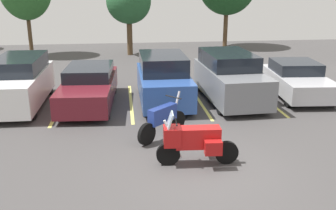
{
  "coord_description": "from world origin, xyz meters",
  "views": [
    {
      "loc": [
        -1.98,
        -8.85,
        4.64
      ],
      "look_at": [
        -0.67,
        2.27,
        1.06
      ],
      "focal_mm": 41.46,
      "sensor_mm": 36.0,
      "label": 1
    }
  ],
  "objects_px": {
    "motorcycle_touring": "(194,140)",
    "car_white": "(20,82)",
    "motorcycle_second": "(163,120)",
    "car_grey": "(230,77)",
    "car_blue": "(163,80)",
    "car_silver": "(297,80)",
    "car_maroon": "(89,86)"
  },
  "relations": [
    {
      "from": "car_maroon",
      "to": "car_white",
      "type": "bearing_deg",
      "value": 177.15
    },
    {
      "from": "motorcycle_second",
      "to": "car_grey",
      "type": "height_order",
      "value": "car_grey"
    },
    {
      "from": "car_white",
      "to": "car_grey",
      "type": "relative_size",
      "value": 1.01
    },
    {
      "from": "car_maroon",
      "to": "car_blue",
      "type": "relative_size",
      "value": 1.16
    },
    {
      "from": "motorcycle_touring",
      "to": "car_maroon",
      "type": "bearing_deg",
      "value": 118.68
    },
    {
      "from": "car_maroon",
      "to": "car_grey",
      "type": "bearing_deg",
      "value": -1.0
    },
    {
      "from": "motorcycle_touring",
      "to": "motorcycle_second",
      "type": "xyz_separation_m",
      "value": [
        -0.61,
        1.95,
        -0.1
      ]
    },
    {
      "from": "motorcycle_touring",
      "to": "car_maroon",
      "type": "distance_m",
      "value": 6.49
    },
    {
      "from": "car_white",
      "to": "car_blue",
      "type": "xyz_separation_m",
      "value": [
        5.54,
        -0.22,
        -0.01
      ]
    },
    {
      "from": "car_silver",
      "to": "motorcycle_second",
      "type": "bearing_deg",
      "value": -147.03
    },
    {
      "from": "car_white",
      "to": "car_maroon",
      "type": "bearing_deg",
      "value": -2.85
    },
    {
      "from": "car_silver",
      "to": "car_blue",
      "type": "bearing_deg",
      "value": -177.02
    },
    {
      "from": "motorcycle_touring",
      "to": "car_white",
      "type": "xyz_separation_m",
      "value": [
        -5.75,
        5.83,
        0.25
      ]
    },
    {
      "from": "motorcycle_touring",
      "to": "car_grey",
      "type": "xyz_separation_m",
      "value": [
        2.49,
        5.6,
        0.27
      ]
    },
    {
      "from": "car_white",
      "to": "car_blue",
      "type": "bearing_deg",
      "value": -2.23
    },
    {
      "from": "car_blue",
      "to": "car_silver",
      "type": "height_order",
      "value": "car_blue"
    },
    {
      "from": "car_white",
      "to": "car_blue",
      "type": "height_order",
      "value": "car_blue"
    },
    {
      "from": "motorcycle_touring",
      "to": "car_silver",
      "type": "bearing_deg",
      "value": 47.1
    },
    {
      "from": "car_grey",
      "to": "car_silver",
      "type": "bearing_deg",
      "value": 5.91
    },
    {
      "from": "car_grey",
      "to": "motorcycle_second",
      "type": "bearing_deg",
      "value": -130.39
    },
    {
      "from": "car_blue",
      "to": "car_grey",
      "type": "xyz_separation_m",
      "value": [
        2.7,
        -0.01,
        0.02
      ]
    },
    {
      "from": "motorcycle_touring",
      "to": "car_blue",
      "type": "xyz_separation_m",
      "value": [
        -0.21,
        5.61,
        0.24
      ]
    },
    {
      "from": "car_maroon",
      "to": "car_silver",
      "type": "distance_m",
      "value": 8.61
    },
    {
      "from": "car_maroon",
      "to": "car_blue",
      "type": "distance_m",
      "value": 2.92
    },
    {
      "from": "car_blue",
      "to": "car_silver",
      "type": "xyz_separation_m",
      "value": [
        5.7,
        0.3,
        -0.23
      ]
    },
    {
      "from": "motorcycle_touring",
      "to": "car_white",
      "type": "relative_size",
      "value": 0.46
    },
    {
      "from": "car_white",
      "to": "car_silver",
      "type": "distance_m",
      "value": 11.24
    },
    {
      "from": "motorcycle_second",
      "to": "car_silver",
      "type": "height_order",
      "value": "car_silver"
    },
    {
      "from": "motorcycle_second",
      "to": "car_white",
      "type": "distance_m",
      "value": 6.45
    },
    {
      "from": "motorcycle_second",
      "to": "car_grey",
      "type": "xyz_separation_m",
      "value": [
        3.1,
        3.65,
        0.37
      ]
    },
    {
      "from": "car_maroon",
      "to": "car_blue",
      "type": "xyz_separation_m",
      "value": [
        2.91,
        -0.08,
        0.2
      ]
    },
    {
      "from": "car_maroon",
      "to": "car_silver",
      "type": "height_order",
      "value": "car_maroon"
    }
  ]
}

